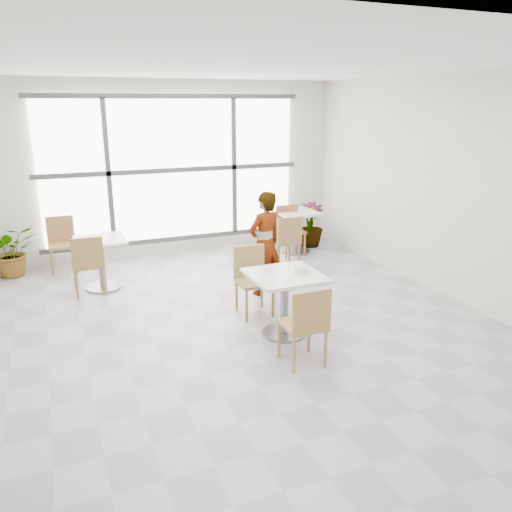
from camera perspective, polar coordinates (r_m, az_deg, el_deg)
name	(u,v)px	position (r m, az deg, el deg)	size (l,w,h in m)	color
floor	(247,328)	(6.24, -1.06, -8.05)	(7.00, 7.00, 0.00)	#9E9EA5
ceiling	(245,65)	(5.67, -1.24, 20.60)	(7.00, 7.00, 0.00)	white
wall_back	(173,170)	(9.08, -9.31, 9.56)	(6.00, 6.00, 0.00)	silver
wall_front	(490,330)	(2.94, 24.73, -7.59)	(6.00, 6.00, 0.00)	silver
wall_right	(453,190)	(7.39, 21.25, 6.95)	(7.00, 7.00, 0.00)	silver
window	(174,170)	(9.02, -9.21, 9.51)	(4.60, 0.07, 2.52)	white
main_table	(285,293)	(5.89, 3.22, -4.12)	(0.80, 0.80, 0.75)	white
chair_near	(306,322)	(5.22, 5.67, -7.34)	(0.42, 0.42, 0.87)	#A57A44
chair_far	(252,275)	(6.53, -0.45, -2.16)	(0.42, 0.42, 0.87)	olive
oatmeal_bowl	(301,269)	(5.87, 5.11, -1.44)	(0.21, 0.21, 0.09)	silver
coffee_cup	(267,270)	(5.86, 1.21, -1.56)	(0.16, 0.13, 0.07)	white
person	(265,244)	(7.09, 1.01, 1.39)	(0.54, 0.35, 1.47)	black
bg_table_left	(101,256)	(7.69, -16.98, -0.04)	(0.70, 0.70, 0.75)	white
bg_table_right	(297,226)	(9.19, 4.59, 3.38)	(0.70, 0.70, 0.75)	silver
bg_chair_left_near	(88,262)	(7.46, -18.35, -0.59)	(0.42, 0.42, 0.87)	olive
bg_chair_left_far	(62,240)	(8.76, -20.98, 1.70)	(0.42, 0.42, 0.87)	#996A40
bg_chair_right_near	(287,239)	(8.27, 3.48, 1.96)	(0.42, 0.42, 0.87)	olive
bg_chair_right_far	(289,226)	(9.09, 3.76, 3.33)	(0.42, 0.42, 0.87)	#935535
plant_left	(12,251)	(8.79, -25.72, 0.50)	(0.72, 0.63, 0.80)	#4B7D3E
plant_right	(310,225)	(9.61, 6.13, 3.51)	(0.46, 0.46, 0.83)	#5F8749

